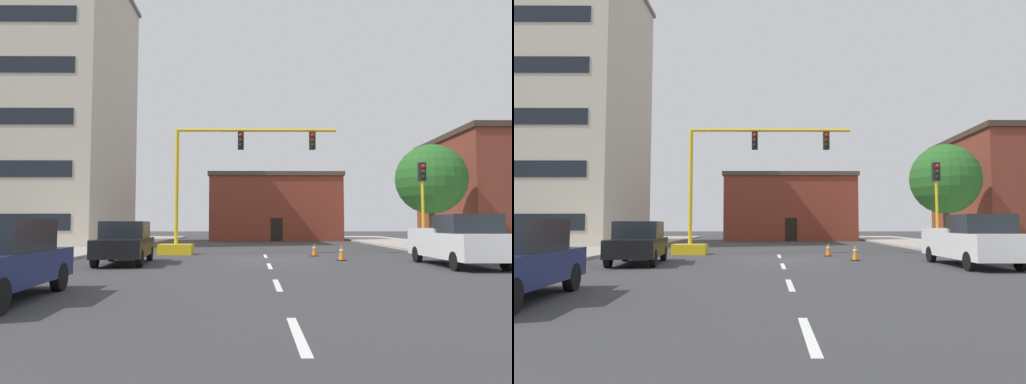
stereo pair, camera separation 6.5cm
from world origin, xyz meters
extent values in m
plane|color=#38383A|center=(0.00, 0.00, 0.00)|extent=(160.00, 160.00, 0.00)
cube|color=#9E998E|center=(-11.76, 8.00, 0.07)|extent=(6.00, 56.00, 0.14)
cube|color=#B2ADA3|center=(11.76, 8.00, 0.07)|extent=(6.00, 56.00, 0.14)
cube|color=silver|center=(0.00, -14.00, 0.00)|extent=(0.16, 2.40, 0.01)
cube|color=silver|center=(0.00, -8.50, 0.00)|extent=(0.16, 2.40, 0.01)
cube|color=silver|center=(0.00, -3.00, 0.00)|extent=(0.16, 2.40, 0.01)
cube|color=silver|center=(0.00, 2.50, 0.00)|extent=(0.16, 2.40, 0.01)
cube|color=beige|center=(-17.94, 15.01, 10.51)|extent=(13.21, 11.83, 21.02)
cube|color=brown|center=(1.65, 26.22, 3.14)|extent=(12.86, 7.27, 6.28)
cube|color=#4C4238|center=(1.65, 26.22, 6.48)|extent=(13.16, 7.57, 0.40)
cube|color=black|center=(1.65, 22.55, 1.10)|extent=(1.10, 0.06, 2.20)
cube|color=yellow|center=(-4.77, 3.86, 0.28)|extent=(1.80, 1.20, 0.55)
cylinder|color=yellow|center=(-4.77, 3.86, 3.65)|extent=(0.20, 0.20, 6.20)
cylinder|color=yellow|center=(-0.43, 3.86, 6.75)|extent=(8.68, 0.16, 0.16)
cube|color=black|center=(-1.29, 3.86, 6.18)|extent=(0.32, 0.36, 0.95)
sphere|color=red|center=(-1.29, 3.67, 6.45)|extent=(0.20, 0.20, 0.20)
sphere|color=#38280A|center=(-1.29, 3.67, 6.17)|extent=(0.20, 0.20, 0.20)
sphere|color=black|center=(-1.29, 3.67, 5.89)|extent=(0.20, 0.20, 0.20)
cube|color=black|center=(2.61, 3.86, 6.18)|extent=(0.32, 0.36, 0.95)
sphere|color=red|center=(2.61, 3.67, 6.45)|extent=(0.20, 0.20, 0.20)
sphere|color=#38280A|center=(2.61, 3.67, 6.17)|extent=(0.20, 0.20, 0.20)
sphere|color=black|center=(2.61, 3.67, 5.89)|extent=(0.20, 0.20, 0.20)
cylinder|color=yellow|center=(8.12, 2.58, 2.40)|extent=(0.14, 0.14, 4.80)
cube|color=black|center=(8.12, 2.58, 4.33)|extent=(0.32, 0.36, 0.95)
sphere|color=red|center=(8.12, 2.39, 4.60)|extent=(0.20, 0.20, 0.20)
sphere|color=#38280A|center=(8.12, 2.39, 4.32)|extent=(0.20, 0.20, 0.20)
sphere|color=black|center=(8.12, 2.39, 4.04)|extent=(0.20, 0.20, 0.20)
cylinder|color=#4C3823|center=(10.78, 8.18, 1.42)|extent=(0.36, 0.36, 2.83)
sphere|color=#286023|center=(10.78, 8.18, 4.50)|extent=(4.46, 4.46, 4.46)
cube|color=white|center=(7.31, -3.06, 0.81)|extent=(2.03, 5.41, 0.95)
cube|color=#1E2328|center=(7.31, -3.96, 1.64)|extent=(1.85, 1.81, 0.70)
cube|color=white|center=(7.30, -1.87, 1.37)|extent=(2.01, 2.82, 0.16)
cylinder|color=black|center=(8.22, -4.89, 0.34)|extent=(0.22, 0.68, 0.68)
cylinder|color=black|center=(6.42, -4.90, 0.34)|extent=(0.22, 0.68, 0.68)
cylinder|color=black|center=(8.20, -1.22, 0.34)|extent=(0.22, 0.68, 0.68)
cylinder|color=black|center=(6.40, -1.23, 0.34)|extent=(0.22, 0.68, 0.68)
cube|color=black|center=(-5.89, -2.02, 0.69)|extent=(2.28, 4.66, 0.70)
cube|color=#1E2328|center=(-5.90, -1.92, 1.39)|extent=(1.92, 2.45, 0.70)
cylinder|color=black|center=(-6.86, -0.58, 0.34)|extent=(0.28, 0.70, 0.68)
cylinder|color=black|center=(-5.22, -0.42, 0.34)|extent=(0.28, 0.70, 0.68)
cylinder|color=black|center=(-6.56, -3.62, 0.34)|extent=(0.28, 0.70, 0.68)
cylinder|color=black|center=(-4.92, -3.46, 0.34)|extent=(0.28, 0.70, 0.68)
cylinder|color=black|center=(-5.39, -9.55, 0.34)|extent=(0.26, 0.69, 0.68)
cube|color=black|center=(3.32, -0.35, 0.02)|extent=(0.36, 0.36, 0.04)
cone|color=orange|center=(3.32, -0.35, 0.38)|extent=(0.28, 0.28, 0.68)
cylinder|color=white|center=(3.32, -0.35, 0.46)|extent=(0.19, 0.19, 0.08)
cube|color=black|center=(2.49, 2.48, 0.02)|extent=(0.36, 0.36, 0.04)
cone|color=orange|center=(2.49, 2.48, 0.36)|extent=(0.28, 0.28, 0.63)
cylinder|color=white|center=(2.49, 2.48, 0.43)|extent=(0.19, 0.19, 0.08)
camera|label=1|loc=(-0.68, -20.88, 1.63)|focal=32.12mm
camera|label=2|loc=(-0.61, -20.88, 1.63)|focal=32.12mm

